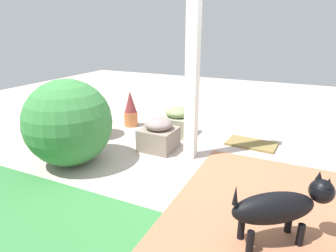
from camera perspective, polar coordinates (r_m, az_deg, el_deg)
The scene contains 10 objects.
ground_plane at distance 3.36m, azimuth 6.46°, elevation -7.65°, with size 12.00×12.00×0.00m, color #B7A39B.
brick_path at distance 2.56m, azimuth 21.09°, elevation -17.97°, with size 1.80×2.40×0.02m, color #A26647.
porch_pillar at distance 3.25m, azimuth 4.98°, elevation 15.14°, with size 0.13×0.13×2.57m, color white.
stone_planter_nearest at distance 4.21m, azimuth 1.89°, elevation 0.84°, with size 0.42×0.43×0.41m.
stone_planter_near at distance 3.69m, azimuth -1.87°, elevation -1.75°, with size 0.44×0.43×0.42m.
round_shrub at distance 3.40m, azimuth -19.10°, elevation 0.61°, with size 0.98×0.98×0.98m, color #387D3C.
terracotta_pot_spiky at distance 4.61m, azimuth -7.41°, elevation 3.22°, with size 0.21×0.21×0.56m.
terracotta_pot_broad at distance 4.25m, azimuth -14.77°, elevation 2.04°, with size 0.51×0.51×0.52m.
dog at distance 2.24m, azimuth 21.39°, elevation -14.59°, with size 0.69×0.57×0.52m.
doormat at distance 4.04m, azimuth 16.19°, elevation -3.39°, with size 0.64×0.38×0.03m, color olive.
Camera 1 is at (-0.94, 2.86, 1.49)m, focal length 30.84 mm.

